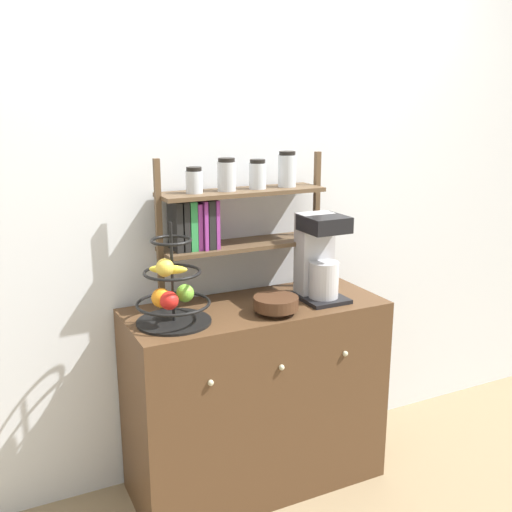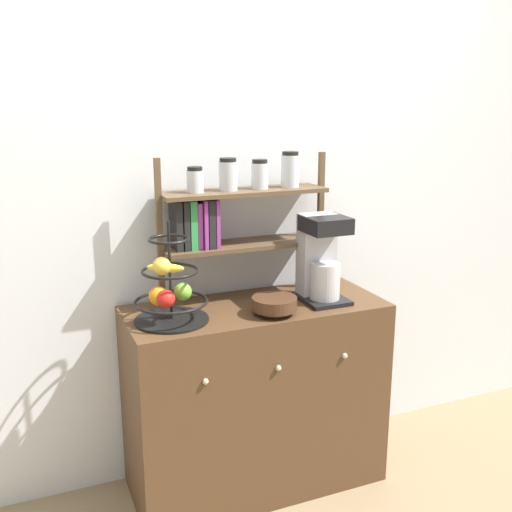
% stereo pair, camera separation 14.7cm
% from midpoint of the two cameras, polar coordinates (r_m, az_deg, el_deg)
% --- Properties ---
extents(ground_plane, '(12.00, 12.00, 0.00)m').
position_cam_midpoint_polar(ground_plane, '(2.81, 3.58, -23.04)').
color(ground_plane, '#847051').
extents(wall_back, '(7.00, 0.05, 2.60)m').
position_cam_midpoint_polar(wall_back, '(2.72, -0.72, 5.83)').
color(wall_back, silver).
rests_on(wall_back, ground_plane).
extents(sideboard, '(1.12, 0.48, 0.86)m').
position_cam_midpoint_polar(sideboard, '(2.75, 1.55, -13.24)').
color(sideboard, '#4C331E').
rests_on(sideboard, ground_plane).
extents(coffee_maker, '(0.19, 0.23, 0.38)m').
position_cam_midpoint_polar(coffee_maker, '(2.63, 7.78, -0.19)').
color(coffee_maker, black).
rests_on(coffee_maker, sideboard).
extents(fruit_stand, '(0.30, 0.30, 0.41)m').
position_cam_midpoint_polar(fruit_stand, '(2.37, -6.50, -3.36)').
color(fruit_stand, black).
rests_on(fruit_stand, sideboard).
extents(wooden_bowl, '(0.19, 0.19, 0.07)m').
position_cam_midpoint_polar(wooden_bowl, '(2.47, 3.47, -4.62)').
color(wooden_bowl, '#422819').
rests_on(wooden_bowl, sideboard).
extents(shelf_hutch, '(0.78, 0.20, 0.64)m').
position_cam_midpoint_polar(shelf_hutch, '(2.58, -0.91, 4.33)').
color(shelf_hutch, brown).
rests_on(shelf_hutch, sideboard).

